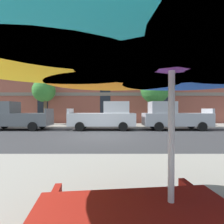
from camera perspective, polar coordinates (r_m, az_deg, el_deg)
name	(u,v)px	position (r m, az deg, el deg)	size (l,w,h in m)	color
ground_plane	(100,137)	(10.87, -3.86, -7.70)	(120.00, 120.00, 0.00)	#38383A
sidewalk_far	(104,125)	(17.60, -2.37, -4.16)	(56.00, 3.60, 0.12)	#9E998E
apartment_building	(107,63)	(26.49, -1.63, 14.88)	(46.67, 12.08, 16.00)	#934C3D
pickup_gray	(14,117)	(16.32, -27.85, -1.28)	(5.10, 2.12, 2.20)	slate
pickup_white	(105,117)	(14.44, -2.16, -1.44)	(5.10, 2.12, 2.20)	silver
pickup_silver	(173,117)	(15.20, 18.27, -1.37)	(5.10, 2.12, 2.20)	#A8AAB2
street_tree_left	(45,91)	(19.31, -20.07, 6.14)	(2.23, 2.23, 4.54)	brown
street_tree_middle	(157,88)	(17.68, 13.69, 7.22)	(3.05, 2.78, 4.99)	#4C3823
patio_umbrella	(172,45)	(1.90, 17.94, 19.02)	(4.06, 3.77, 2.54)	silver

